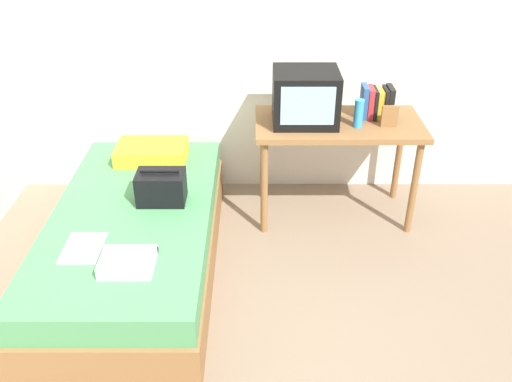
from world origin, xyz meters
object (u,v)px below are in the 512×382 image
at_px(tv, 306,97).
at_px(remote_dark, 153,257).
at_px(water_bottle, 359,113).
at_px(folded_towel, 128,262).
at_px(magazine, 83,248).
at_px(desk, 338,134).
at_px(book_row, 377,103).
at_px(pillow, 152,152).
at_px(picture_frame, 390,116).
at_px(bed, 136,240).
at_px(handbag, 162,187).

distance_m(tv, remote_dark, 1.54).
relative_size(water_bottle, folded_towel, 0.69).
relative_size(remote_dark, folded_towel, 0.56).
bearing_deg(magazine, folded_towel, -30.90).
distance_m(desk, folded_towel, 1.77).
xyz_separation_m(book_row, pillow, (-1.59, -0.06, -0.36)).
bearing_deg(book_row, remote_dark, -138.64).
bearing_deg(picture_frame, bed, -160.91).
relative_size(tv, water_bottle, 2.27).
bearing_deg(water_bottle, pillow, 175.60).
bearing_deg(magazine, desk, 34.68).
relative_size(tv, folded_towel, 1.57).
bearing_deg(tv, handbag, -149.18).
height_order(bed, remote_dark, remote_dark).
distance_m(water_bottle, handbag, 1.40).
height_order(desk, book_row, book_row).
distance_m(book_row, remote_dark, 1.91).
height_order(tv, magazine, tv).
bearing_deg(desk, picture_frame, -15.15).
distance_m(water_bottle, picture_frame, 0.21).
height_order(tv, remote_dark, tv).
height_order(magazine, folded_towel, folded_towel).
bearing_deg(book_row, bed, -155.24).
height_order(tv, water_bottle, tv).
relative_size(handbag, folded_towel, 1.07).
relative_size(picture_frame, magazine, 0.52).
bearing_deg(folded_towel, magazine, 149.10).
distance_m(handbag, remote_dark, 0.61).
height_order(tv, handbag, tv).
height_order(water_bottle, picture_frame, water_bottle).
bearing_deg(picture_frame, handbag, -162.54).
relative_size(water_bottle, pillow, 0.39).
height_order(bed, desk, desk).
height_order(pillow, remote_dark, pillow).
relative_size(bed, water_bottle, 10.34).
relative_size(tv, book_row, 1.91).
height_order(pillow, magazine, pillow).
xyz_separation_m(book_row, picture_frame, (0.06, -0.16, -0.03)).
bearing_deg(remote_dark, pillow, 99.16).
bearing_deg(tv, picture_frame, -8.45).
xyz_separation_m(book_row, remote_dark, (-1.40, -1.23, -0.40)).
distance_m(magazine, remote_dark, 0.41).
relative_size(picture_frame, remote_dark, 0.96).
xyz_separation_m(picture_frame, folded_towel, (-1.58, -1.15, -0.34)).
height_order(water_bottle, pillow, water_bottle).
xyz_separation_m(tv, pillow, (-1.09, 0.03, -0.43)).
bearing_deg(handbag, remote_dark, -86.88).
distance_m(book_row, folded_towel, 2.04).
xyz_separation_m(book_row, handbag, (-1.44, -0.63, -0.31)).
distance_m(desk, picture_frame, 0.38).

